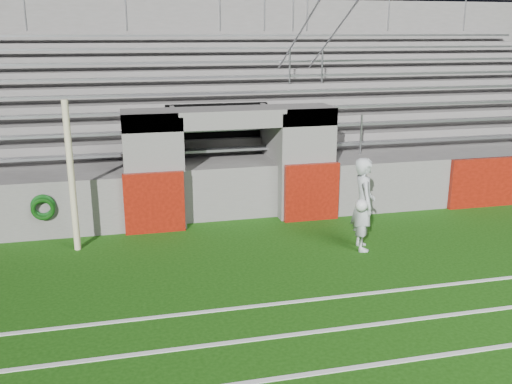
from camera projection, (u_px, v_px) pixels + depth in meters
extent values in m
plane|color=#15430B|center=(269.00, 278.00, 10.21)|extent=(90.00, 90.00, 0.00)
cylinder|color=beige|center=(71.00, 177.00, 11.16)|extent=(0.13, 0.13, 3.03)
cube|color=white|center=(327.00, 371.00, 7.41)|extent=(28.00, 0.09, 0.01)
cube|color=white|center=(303.00, 333.00, 8.34)|extent=(28.00, 0.09, 0.01)
cube|color=white|center=(284.00, 303.00, 9.28)|extent=(28.00, 0.09, 0.01)
cube|color=#63605D|center=(151.00, 169.00, 12.73)|extent=(1.20, 1.00, 2.60)
cube|color=#63605D|center=(305.00, 161.00, 13.54)|extent=(1.20, 1.00, 2.60)
cube|color=black|center=(218.00, 152.00, 14.74)|extent=(2.60, 0.20, 2.50)
cube|color=#63605D|center=(178.00, 164.00, 13.45)|extent=(0.10, 2.20, 2.50)
cube|color=#63605D|center=(272.00, 159.00, 13.97)|extent=(0.10, 2.20, 2.50)
cube|color=#63605D|center=(230.00, 117.00, 12.83)|extent=(4.80, 1.00, 0.40)
cube|color=#63605D|center=(205.00, 141.00, 16.78)|extent=(26.00, 8.00, 0.20)
cube|color=#63605D|center=(206.00, 162.00, 16.95)|extent=(26.00, 8.00, 1.05)
cube|color=#631108|center=(154.00, 203.00, 12.38)|extent=(1.30, 0.15, 1.35)
cube|color=#631108|center=(312.00, 192.00, 13.19)|extent=(1.30, 0.15, 1.35)
cube|color=#631108|center=(490.00, 182.00, 14.26)|extent=(2.20, 0.15, 1.25)
cube|color=gray|center=(223.00, 150.00, 13.95)|extent=(23.00, 0.28, 0.06)
cube|color=#63605D|center=(217.00, 144.00, 14.76)|extent=(24.00, 0.75, 0.38)
cube|color=gray|center=(217.00, 129.00, 14.55)|extent=(23.00, 0.28, 0.06)
cube|color=#63605D|center=(212.00, 132.00, 15.41)|extent=(24.00, 0.75, 0.76)
cube|color=gray|center=(212.00, 111.00, 15.15)|extent=(23.00, 0.28, 0.06)
cube|color=#63605D|center=(208.00, 121.00, 16.05)|extent=(24.00, 0.75, 1.14)
cube|color=gray|center=(208.00, 93.00, 15.75)|extent=(23.00, 0.28, 0.06)
cube|color=#63605D|center=(204.00, 111.00, 16.70)|extent=(24.00, 0.75, 1.52)
cube|color=gray|center=(203.00, 77.00, 16.34)|extent=(23.00, 0.28, 0.06)
cube|color=#63605D|center=(200.00, 102.00, 17.35)|extent=(24.00, 0.75, 1.90)
cube|color=gray|center=(199.00, 62.00, 16.94)|extent=(23.00, 0.28, 0.06)
cube|color=#63605D|center=(196.00, 93.00, 18.00)|extent=(24.00, 0.75, 2.28)
cube|color=gray|center=(196.00, 49.00, 17.54)|extent=(23.00, 0.28, 0.06)
cube|color=#63605D|center=(193.00, 85.00, 18.65)|extent=(24.00, 0.75, 2.66)
cube|color=gray|center=(192.00, 36.00, 18.14)|extent=(23.00, 0.28, 0.06)
cube|color=#63605D|center=(190.00, 81.00, 19.27)|extent=(26.00, 0.60, 5.29)
cylinder|color=#A5A8AD|center=(324.00, 136.00, 14.18)|extent=(0.05, 0.05, 1.00)
cylinder|color=#A5A8AD|center=(290.00, 67.00, 16.57)|extent=(0.05, 0.05, 1.00)
cylinder|color=#A5A8AD|center=(264.00, 15.00, 18.97)|extent=(0.05, 0.05, 1.00)
cylinder|color=#A5A8AD|center=(290.00, 49.00, 16.44)|extent=(0.05, 6.02, 3.08)
cylinder|color=#A5A8AD|center=(361.00, 134.00, 14.41)|extent=(0.05, 0.05, 1.00)
cylinder|color=#A5A8AD|center=(322.00, 66.00, 16.80)|extent=(0.05, 0.05, 1.00)
cylinder|color=#A5A8AD|center=(293.00, 15.00, 19.19)|extent=(0.05, 0.05, 1.00)
cylinder|color=#A5A8AD|center=(323.00, 49.00, 16.66)|extent=(0.05, 6.02, 3.08)
cylinder|color=#A5A8AD|center=(25.00, 11.00, 17.26)|extent=(0.05, 0.05, 1.10)
cylinder|color=#A5A8AD|center=(126.00, 12.00, 17.94)|extent=(0.05, 0.05, 1.10)
cylinder|color=#A5A8AD|center=(220.00, 13.00, 18.62)|extent=(0.05, 0.05, 1.10)
cylinder|color=#A5A8AD|center=(307.00, 14.00, 19.29)|extent=(0.05, 0.05, 1.10)
cylinder|color=#A5A8AD|center=(389.00, 14.00, 19.97)|extent=(0.05, 0.05, 1.10)
cylinder|color=#A5A8AD|center=(465.00, 15.00, 20.64)|extent=(0.05, 0.05, 1.10)
imported|color=#B4BBBF|center=(364.00, 204.00, 11.36)|extent=(0.57, 0.76, 1.89)
sphere|color=white|center=(362.00, 205.00, 11.00)|extent=(0.24, 0.24, 0.24)
torus|color=#0E4612|center=(43.00, 206.00, 11.84)|extent=(0.50, 0.09, 0.50)
torus|color=#0D3B0B|center=(43.00, 209.00, 11.81)|extent=(0.48, 0.09, 0.48)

